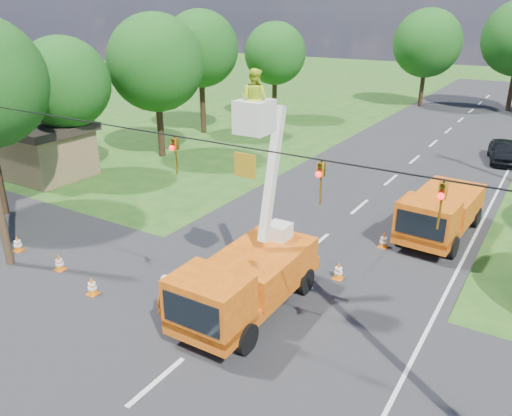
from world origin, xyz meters
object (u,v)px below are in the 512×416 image
Objects in this scene: ground_worker at (167,304)px; tree_left_f at (275,54)px; traffic_cone_4 at (92,286)px; tree_far_a at (427,43)px; shed at (42,149)px; tree_left_d at (156,63)px; traffic_cone_3 at (384,240)px; traffic_cone_2 at (339,271)px; traffic_cone_7 at (450,211)px; traffic_cone_6 at (18,244)px; tree_left_c at (64,83)px; distant_car at (504,151)px; bucket_truck at (247,268)px; tree_left_e at (201,49)px; second_truck at (440,212)px; traffic_cone_5 at (59,262)px.

ground_worker is 33.17m from tree_left_f.
traffic_cone_4 is (-3.58, 0.10, -0.52)m from ground_worker.
shed is at bearing -110.38° from tree_far_a.
tree_left_d reaches higher than ground_worker.
tree_far_a is (-7.50, 33.82, 5.83)m from traffic_cone_3.
traffic_cone_7 is (2.21, 8.29, 0.00)m from traffic_cone_2.
traffic_cone_3 is at bearing 37.39° from ground_worker.
ground_worker is 2.48× the size of traffic_cone_6.
tree_left_c reaches higher than traffic_cone_3.
distant_car is at bearing 46.33° from ground_worker.
traffic_cone_7 is 30.94m from tree_far_a.
tree_left_d reaches higher than shed.
distant_car reaches higher than traffic_cone_3.
tree_left_d reaches higher than tree_left_f.
ground_worker is at bearing -112.94° from traffic_cone_3.
bucket_truck is 11.01× the size of traffic_cone_3.
traffic_cone_7 is at bearing -72.47° from tree_far_a.
traffic_cone_6 is 22.98m from tree_left_e.
bucket_truck reaches higher than ground_worker.
traffic_cone_3 is (0.55, 3.44, 0.00)m from traffic_cone_2.
ground_worker is 6.59m from traffic_cone_2.
traffic_cone_4 is 25.60m from tree_left_e.
tree_left_e is at bearing 85.10° from shed.
bucket_truck is 41.45m from tree_far_a.
tree_far_a reaches higher than second_truck.
bucket_truck reaches higher than traffic_cone_5.
tree_left_d is (-15.24, 12.87, 4.47)m from bucket_truck.
traffic_cone_6 is 0.09× the size of tree_left_c.
tree_left_d is at bearing 161.60° from traffic_cone_3.
tree_left_e is at bearing -119.33° from tree_far_a.
ground_worker reaches higher than traffic_cone_5.
traffic_cone_7 is 21.85m from tree_left_c.
traffic_cone_2 is 1.00× the size of traffic_cone_4.
bucket_truck is at bearing -82.69° from tree_far_a.
traffic_cone_5 is 1.00× the size of traffic_cone_6.
second_truck is 21.24m from tree_left_c.
traffic_cone_5 is 1.00× the size of traffic_cone_7.
second_truck is 1.44× the size of distant_car.
ground_worker is 0.19× the size of tree_left_d.
tree_left_f is at bearing 129.72° from traffic_cone_3.
tree_left_f is (-18.95, 15.97, 5.33)m from traffic_cone_7.
traffic_cone_5 is (-2.45, 0.55, 0.00)m from traffic_cone_4.
tree_left_e reaches higher than traffic_cone_5.
tree_left_c is at bearing -94.63° from tree_left_f.
shed is 14.87m from tree_left_e.
traffic_cone_6 is 0.08× the size of tree_left_e.
bucket_truck is 11.01× the size of traffic_cone_5.
tree_left_c is at bearing -108.69° from tree_far_a.
ground_worker is at bearing -65.84° from tree_left_f.
distant_car is 22.83m from tree_left_e.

